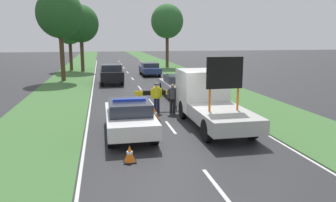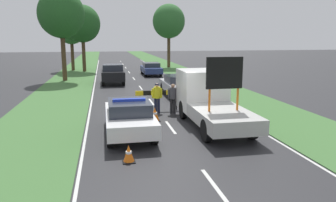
# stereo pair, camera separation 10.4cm
# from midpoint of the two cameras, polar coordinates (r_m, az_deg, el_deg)

# --- Properties ---
(ground_plane) EXTENTS (160.00, 160.00, 0.00)m
(ground_plane) POSITION_cam_midpoint_polar(r_m,az_deg,el_deg) (14.20, 0.56, -5.00)
(ground_plane) COLOR #28282B
(lane_markings) EXTENTS (7.37, 63.32, 0.01)m
(lane_markings) POSITION_cam_midpoint_polar(r_m,az_deg,el_deg) (26.90, -5.30, 2.62)
(lane_markings) COLOR silver
(lane_markings) RESTS_ON ground
(grass_verge_left) EXTENTS (4.12, 120.00, 0.03)m
(grass_verge_left) POSITION_cam_midpoint_polar(r_m,az_deg,el_deg) (33.70, -16.48, 3.94)
(grass_verge_left) COLOR #427038
(grass_verge_left) RESTS_ON ground
(grass_verge_right) EXTENTS (4.12, 120.00, 0.03)m
(grass_verge_right) POSITION_cam_midpoint_polar(r_m,az_deg,el_deg) (34.67, 3.01, 4.56)
(grass_verge_right) COLOR #427038
(grass_verge_right) RESTS_ON ground
(police_car) EXTENTS (1.87, 4.66, 1.52)m
(police_car) POSITION_cam_midpoint_polar(r_m,az_deg,el_deg) (13.42, -6.96, -2.70)
(police_car) COLOR white
(police_car) RESTS_ON ground
(work_truck) EXTENTS (2.11, 5.97, 3.17)m
(work_truck) POSITION_cam_midpoint_polar(r_m,az_deg,el_deg) (15.18, 6.83, 0.50)
(work_truck) COLOR white
(work_truck) RESTS_ON ground
(road_barrier) EXTENTS (2.52, 0.08, 1.10)m
(road_barrier) POSITION_cam_midpoint_polar(r_m,az_deg,el_deg) (17.76, -1.90, 1.22)
(road_barrier) COLOR black
(road_barrier) RESTS_ON ground
(police_officer) EXTENTS (0.56, 0.36, 1.56)m
(police_officer) POSITION_cam_midpoint_polar(r_m,az_deg,el_deg) (17.20, -2.16, 1.01)
(police_officer) COLOR #191E38
(police_officer) RESTS_ON ground
(pedestrian_civilian) EXTENTS (0.56, 0.36, 1.56)m
(pedestrian_civilian) POSITION_cam_midpoint_polar(r_m,az_deg,el_deg) (16.99, 0.63, 0.85)
(pedestrian_civilian) COLOR #232326
(pedestrian_civilian) RESTS_ON ground
(traffic_cone_near_police) EXTENTS (0.41, 0.41, 0.56)m
(traffic_cone_near_police) POSITION_cam_midpoint_polar(r_m,az_deg,el_deg) (18.05, 7.01, -0.69)
(traffic_cone_near_police) COLOR black
(traffic_cone_near_police) RESTS_ON ground
(traffic_cone_centre_front) EXTENTS (0.48, 0.48, 0.67)m
(traffic_cone_centre_front) POSITION_cam_midpoint_polar(r_m,az_deg,el_deg) (15.56, -2.53, -2.32)
(traffic_cone_centre_front) COLOR black
(traffic_cone_centre_front) RESTS_ON ground
(traffic_cone_near_truck) EXTENTS (0.41, 0.41, 0.56)m
(traffic_cone_near_truck) POSITION_cam_midpoint_polar(r_m,az_deg,el_deg) (10.63, -6.98, -9.11)
(traffic_cone_near_truck) COLOR black
(traffic_cone_near_truck) RESTS_ON ground
(queued_car_sedan_silver) EXTENTS (1.82, 4.47, 1.40)m
(queued_car_sedan_silver) POSITION_cam_midpoint_polar(r_m,az_deg,el_deg) (22.31, 1.49, 2.86)
(queued_car_sedan_silver) COLOR #B2B2B7
(queued_car_sedan_silver) RESTS_ON ground
(queued_car_sedan_black) EXTENTS (1.88, 4.06, 1.66)m
(queued_car_sedan_black) POSITION_cam_midpoint_polar(r_m,az_deg,el_deg) (28.45, -9.91, 4.73)
(queued_car_sedan_black) COLOR black
(queued_car_sedan_black) RESTS_ON ground
(queued_car_hatch_blue) EXTENTS (1.81, 4.40, 1.32)m
(queued_car_hatch_blue) POSITION_cam_midpoint_polar(r_m,az_deg,el_deg) (34.44, -3.27, 5.66)
(queued_car_hatch_blue) COLOR navy
(queued_car_hatch_blue) RESTS_ON ground
(roadside_tree_near_left) EXTENTS (4.05, 4.05, 8.08)m
(roadside_tree_near_left) POSITION_cam_midpoint_polar(r_m,az_deg,el_deg) (31.24, -18.44, 14.16)
(roadside_tree_near_left) COLOR #4C3823
(roadside_tree_near_left) RESTS_ON ground
(roadside_tree_near_right) EXTENTS (4.00, 4.00, 7.53)m
(roadside_tree_near_right) POSITION_cam_midpoint_polar(r_m,az_deg,el_deg) (39.10, -15.04, 12.84)
(roadside_tree_near_right) COLOR #4C3823
(roadside_tree_near_right) RESTS_ON ground
(roadside_tree_mid_left) EXTENTS (4.16, 4.16, 8.13)m
(roadside_tree_mid_left) POSITION_cam_midpoint_polar(r_m,az_deg,el_deg) (43.44, -0.22, 13.68)
(roadside_tree_mid_left) COLOR #4C3823
(roadside_tree_mid_left) RESTS_ON ground
(roadside_tree_mid_right) EXTENTS (3.30, 3.30, 6.57)m
(roadside_tree_mid_right) POSITION_cam_midpoint_polar(r_m,az_deg,el_deg) (40.75, -16.88, 11.81)
(roadside_tree_mid_right) COLOR #4C3823
(roadside_tree_mid_right) RESTS_ON ground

